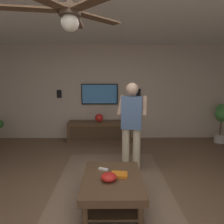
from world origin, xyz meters
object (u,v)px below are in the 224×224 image
(bowl, at_px, (109,177))
(person_standing, at_px, (132,122))
(media_console, at_px, (100,131))
(tv, at_px, (100,94))
(coffee_table, at_px, (112,185))
(ceiling_fan, at_px, (69,14))
(book, at_px, (119,175))
(wall_speaker_left, at_px, (138,93))
(remote_white, at_px, (104,169))
(potted_plant_tall, at_px, (221,117))
(wall_speaker_right, at_px, (59,94))
(vase_round, at_px, (99,118))

(bowl, bearing_deg, person_standing, -20.58)
(media_console, relative_size, tv, 1.68)
(coffee_table, bearing_deg, media_console, 6.56)
(tv, height_order, ceiling_fan, ceiling_fan)
(book, bearing_deg, wall_speaker_left, -95.96)
(tv, distance_m, person_standing, 2.12)
(media_console, distance_m, tv, 1.03)
(tv, relative_size, wall_speaker_left, 4.59)
(coffee_table, distance_m, book, 0.16)
(coffee_table, bearing_deg, wall_speaker_left, -14.12)
(person_standing, distance_m, remote_white, 1.07)
(media_console, height_order, potted_plant_tall, potted_plant_tall)
(book, height_order, ceiling_fan, ceiling_fan)
(tv, bearing_deg, ceiling_fan, -1.18)
(bowl, relative_size, remote_white, 1.39)
(coffee_table, bearing_deg, tv, 6.04)
(wall_speaker_right, bearing_deg, ceiling_fan, -163.67)
(person_standing, height_order, remote_white, person_standing)
(vase_round, bearing_deg, bowl, -174.36)
(book, bearing_deg, remote_white, -32.04)
(ceiling_fan, bearing_deg, book, -38.38)
(media_console, xyz_separation_m, bowl, (-2.83, -0.27, 0.17))
(coffee_table, distance_m, bowl, 0.17)
(remote_white, relative_size, ceiling_fan, 0.13)
(media_console, relative_size, wall_speaker_right, 7.73)
(bowl, distance_m, book, 0.19)
(person_standing, bearing_deg, book, 175.94)
(remote_white, bearing_deg, wall_speaker_right, -39.84)
(tv, relative_size, ceiling_fan, 0.88)
(tv, relative_size, person_standing, 0.62)
(ceiling_fan, bearing_deg, wall_speaker_right, 16.33)
(wall_speaker_right, bearing_deg, bowl, -155.68)
(bowl, height_order, ceiling_fan, ceiling_fan)
(remote_white, distance_m, ceiling_fan, 2.05)
(person_standing, xyz_separation_m, wall_speaker_right, (1.99, 1.80, 0.35))
(person_standing, relative_size, wall_speaker_left, 7.45)
(book, relative_size, wall_speaker_right, 1.00)
(person_standing, xyz_separation_m, bowl, (-1.09, 0.41, -0.49))
(person_standing, bearing_deg, media_console, 32.56)
(tv, xyz_separation_m, bowl, (-3.07, -0.27, -0.83))
(person_standing, xyz_separation_m, wall_speaker_left, (1.99, -0.40, 0.38))
(coffee_table, bearing_deg, book, -62.58)
(remote_white, bearing_deg, wall_speaker_left, -82.66)
(tv, distance_m, potted_plant_tall, 3.31)
(vase_round, xyz_separation_m, ceiling_fan, (-3.31, 0.07, 1.63))
(bowl, bearing_deg, coffee_table, -36.04)
(tv, relative_size, potted_plant_tall, 0.97)
(media_console, height_order, person_standing, person_standing)
(coffee_table, bearing_deg, ceiling_fan, 145.30)
(potted_plant_tall, height_order, book, potted_plant_tall)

